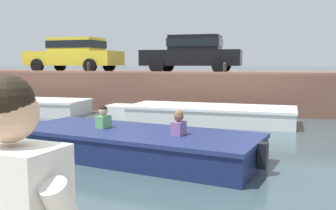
{
  "coord_description": "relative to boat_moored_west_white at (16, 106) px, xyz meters",
  "views": [
    {
      "loc": [
        1.74,
        -1.62,
        1.95
      ],
      "look_at": [
        -0.05,
        4.3,
        1.25
      ],
      "focal_mm": 40.0,
      "sensor_mm": 36.0,
      "label": 1
    }
  ],
  "objects": [
    {
      "name": "ground_plane",
      "position": [
        8.08,
        -4.33,
        -0.28
      ],
      "size": [
        400.0,
        400.0,
        0.0
      ],
      "primitive_type": "plane",
      "color": "#3D5156"
    },
    {
      "name": "far_quay_wall",
      "position": [
        8.08,
        4.81,
        0.48
      ],
      "size": [
        60.0,
        6.0,
        1.53
      ],
      "primitive_type": "cube",
      "color": "brown",
      "rests_on": "ground"
    },
    {
      "name": "far_wall_coping",
      "position": [
        8.08,
        1.93,
        1.29
      ],
      "size": [
        60.0,
        0.24,
        0.08
      ],
      "primitive_type": "cube",
      "color": "#925F4C",
      "rests_on": "far_quay_wall"
    },
    {
      "name": "boat_moored_west_white",
      "position": [
        0.0,
        0.0,
        0.0
      ],
      "size": [
        6.16,
        2.09,
        0.57
      ],
      "color": "white",
      "rests_on": "ground"
    },
    {
      "name": "boat_moored_central_white",
      "position": [
        7.38,
        -0.08,
        -0.01
      ],
      "size": [
        6.41,
        2.11,
        0.55
      ],
      "color": "white",
      "rests_on": "ground"
    },
    {
      "name": "motorboat_passing",
      "position": [
        6.72,
        -5.03,
        0.01
      ],
      "size": [
        6.26,
        2.78,
        1.06
      ],
      "color": "navy",
      "rests_on": "ground"
    },
    {
      "name": "car_leftmost_yellow",
      "position": [
        0.72,
        3.23,
        2.1
      ],
      "size": [
        4.43,
        2.03,
        1.54
      ],
      "color": "yellow",
      "rests_on": "far_quay_wall"
    },
    {
      "name": "car_left_inner_black",
      "position": [
        6.27,
        3.23,
        2.1
      ],
      "size": [
        4.16,
        2.09,
        1.54
      ],
      "color": "black",
      "rests_on": "far_quay_wall"
    },
    {
      "name": "mooring_bollard_west",
      "position": [
        2.05,
        2.06,
        1.49
      ],
      "size": [
        0.15,
        0.15,
        0.45
      ],
      "color": "#2D2B28",
      "rests_on": "far_quay_wall"
    },
    {
      "name": "mooring_bollard_mid",
      "position": [
        7.77,
        2.06,
        1.49
      ],
      "size": [
        0.15,
        0.15,
        0.45
      ],
      "color": "#2D2B28",
      "rests_on": "far_quay_wall"
    }
  ]
}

